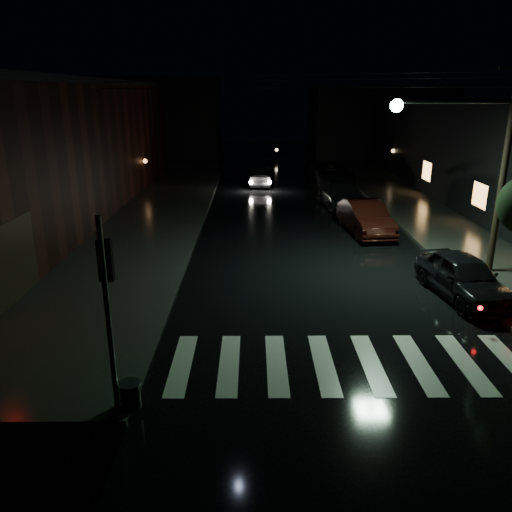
{
  "coord_description": "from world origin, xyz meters",
  "views": [
    {
      "loc": [
        0.61,
        -10.62,
        6.57
      ],
      "look_at": [
        0.71,
        4.38,
        1.6
      ],
      "focal_mm": 35.0,
      "sensor_mm": 36.0,
      "label": 1
    }
  ],
  "objects_px": {
    "parked_car_b": "(365,217)",
    "oncoming_car": "(260,176)",
    "parked_car_d": "(332,173)",
    "parked_car_c": "(341,195)",
    "parked_car_a": "(463,276)"
  },
  "relations": [
    {
      "from": "parked_car_c",
      "to": "parked_car_d",
      "type": "bearing_deg",
      "value": 79.79
    },
    {
      "from": "parked_car_a",
      "to": "parked_car_b",
      "type": "relative_size",
      "value": 0.91
    },
    {
      "from": "oncoming_car",
      "to": "parked_car_d",
      "type": "bearing_deg",
      "value": -172.74
    },
    {
      "from": "parked_car_b",
      "to": "oncoming_car",
      "type": "height_order",
      "value": "parked_car_b"
    },
    {
      "from": "parked_car_a",
      "to": "parked_car_c",
      "type": "relative_size",
      "value": 0.84
    },
    {
      "from": "parked_car_b",
      "to": "parked_car_d",
      "type": "height_order",
      "value": "parked_car_d"
    },
    {
      "from": "parked_car_b",
      "to": "oncoming_car",
      "type": "relative_size",
      "value": 1.15
    },
    {
      "from": "parked_car_c",
      "to": "parked_car_d",
      "type": "xyz_separation_m",
      "value": [
        0.68,
        7.92,
        0.04
      ]
    },
    {
      "from": "parked_car_c",
      "to": "parked_car_b",
      "type": "bearing_deg",
      "value": -93.12
    },
    {
      "from": "parked_car_b",
      "to": "parked_car_d",
      "type": "relative_size",
      "value": 0.84
    },
    {
      "from": "parked_car_d",
      "to": "oncoming_car",
      "type": "height_order",
      "value": "parked_car_d"
    },
    {
      "from": "parked_car_a",
      "to": "parked_car_d",
      "type": "xyz_separation_m",
      "value": [
        -1.09,
        21.53,
        0.05
      ]
    },
    {
      "from": "parked_car_a",
      "to": "parked_car_d",
      "type": "bearing_deg",
      "value": 85.4
    },
    {
      "from": "parked_car_c",
      "to": "parked_car_d",
      "type": "height_order",
      "value": "parked_car_d"
    },
    {
      "from": "parked_car_b",
      "to": "parked_car_c",
      "type": "distance_m",
      "value": 5.67
    }
  ]
}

